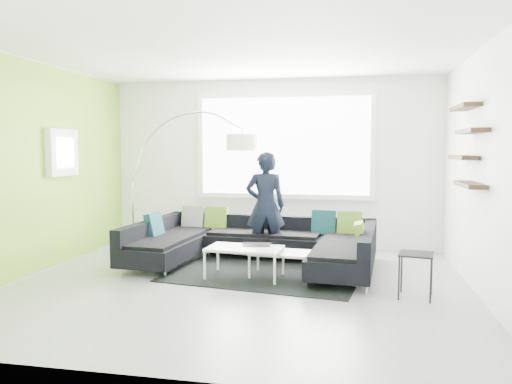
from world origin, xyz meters
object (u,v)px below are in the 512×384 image
at_px(coffee_table, 263,262).
at_px(laptop, 256,245).
at_px(arc_lamp, 132,182).
at_px(side_table, 416,275).
at_px(sectional_sofa, 253,245).
at_px(person, 265,206).

distance_m(coffee_table, laptop, 0.23).
relative_size(arc_lamp, side_table, 4.45).
xyz_separation_m(sectional_sofa, arc_lamp, (-2.12, 0.65, 0.80)).
bearing_deg(sectional_sofa, person, 85.98).
bearing_deg(sectional_sofa, arc_lamp, 166.87).
bearing_deg(laptop, arc_lamp, 148.65).
height_order(arc_lamp, side_table, arc_lamp).
distance_m(side_table, person, 2.61).
distance_m(arc_lamp, side_table, 4.60).
distance_m(arc_lamp, person, 2.22).
bearing_deg(coffee_table, person, 102.49).
relative_size(sectional_sofa, person, 2.13).
height_order(side_table, person, person).
relative_size(side_table, person, 0.31).
xyz_separation_m(sectional_sofa, coffee_table, (0.24, -0.56, -0.11)).
distance_m(arc_lamp, laptop, 2.65).
height_order(person, laptop, person).
bearing_deg(sectional_sofa, coffee_table, -62.76).
distance_m(sectional_sofa, side_table, 2.32).
distance_m(coffee_table, arc_lamp, 2.80).
bearing_deg(person, side_table, 128.42).
bearing_deg(laptop, person, 90.26).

